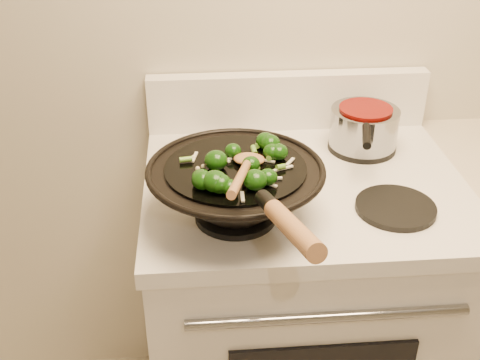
{
  "coord_description": "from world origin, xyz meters",
  "views": [
    {
      "loc": [
        -0.38,
        -0.08,
        1.67
      ],
      "look_at": [
        -0.29,
        1.01,
        1.02
      ],
      "focal_mm": 45.0,
      "sensor_mm": 36.0,
      "label": 1
    }
  ],
  "objects": [
    {
      "name": "stove",
      "position": [
        -0.12,
        1.17,
        0.47
      ],
      "size": [
        0.78,
        0.67,
        1.08
      ],
      "color": "white",
      "rests_on": "ground"
    },
    {
      "name": "wok",
      "position": [
        -0.3,
        1.02,
        1.0
      ],
      "size": [
        0.38,
        0.63,
        0.23
      ],
      "color": "black",
      "rests_on": "stove"
    },
    {
      "name": "stirfry",
      "position": [
        -0.29,
        0.99,
        1.07
      ],
      "size": [
        0.24,
        0.24,
        0.04
      ],
      "color": "#0F3708",
      "rests_on": "wok"
    },
    {
      "name": "wooden_spoon",
      "position": [
        -0.28,
        0.95,
        1.08
      ],
      "size": [
        0.1,
        0.3,
        0.1
      ],
      "color": "#9E693E",
      "rests_on": "wok"
    },
    {
      "name": "saucepan",
      "position": [
        0.06,
        1.32,
        0.99
      ],
      "size": [
        0.18,
        0.28,
        0.1
      ],
      "color": "gray",
      "rests_on": "stove"
    }
  ]
}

